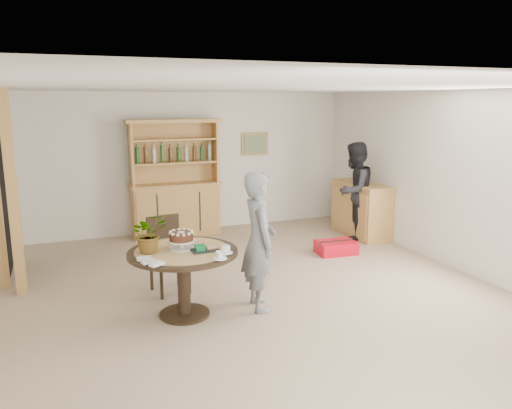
% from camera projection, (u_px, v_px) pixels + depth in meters
% --- Properties ---
extents(ground, '(7.00, 7.00, 0.00)m').
position_uv_depth(ground, '(259.00, 297.00, 6.08)').
color(ground, tan).
rests_on(ground, ground).
extents(room_shell, '(6.04, 7.04, 2.52)m').
position_uv_depth(room_shell, '(260.00, 155.00, 5.74)').
color(room_shell, white).
rests_on(room_shell, ground).
extents(pine_post, '(0.12, 0.12, 2.50)m').
position_uv_depth(pine_post, '(13.00, 195.00, 5.95)').
color(pine_post, tan).
rests_on(pine_post, ground).
extents(hutch, '(1.62, 0.54, 2.04)m').
position_uv_depth(hutch, '(175.00, 197.00, 8.79)').
color(hutch, tan).
rests_on(hutch, ground).
extents(sideboard, '(0.54, 1.26, 0.94)m').
position_uv_depth(sideboard, '(361.00, 209.00, 8.79)').
color(sideboard, tan).
rests_on(sideboard, ground).
extents(dining_table, '(1.20, 1.20, 0.76)m').
position_uv_depth(dining_table, '(183.00, 263.00, 5.45)').
color(dining_table, black).
rests_on(dining_table, ground).
extents(dining_chair, '(0.48, 0.48, 0.95)m').
position_uv_depth(dining_chair, '(167.00, 249.00, 6.22)').
color(dining_chair, black).
rests_on(dining_chair, ground).
extents(birthday_cake, '(0.30, 0.30, 0.20)m').
position_uv_depth(birthday_cake, '(181.00, 238.00, 5.44)').
color(birthday_cake, white).
rests_on(birthday_cake, dining_table).
extents(flower_vase, '(0.47, 0.44, 0.42)m').
position_uv_depth(flower_vase, '(149.00, 233.00, 5.30)').
color(flower_vase, '#3F7233').
rests_on(flower_vase, dining_table).
extents(gift_tray, '(0.30, 0.20, 0.08)m').
position_uv_depth(gift_tray, '(205.00, 249.00, 5.38)').
color(gift_tray, black).
rests_on(gift_tray, dining_table).
extents(coffee_cup_a, '(0.15, 0.15, 0.09)m').
position_uv_depth(coffee_cup_a, '(226.00, 249.00, 5.30)').
color(coffee_cup_a, white).
rests_on(coffee_cup_a, dining_table).
extents(coffee_cup_b, '(0.15, 0.15, 0.08)m').
position_uv_depth(coffee_cup_b, '(220.00, 256.00, 5.11)').
color(coffee_cup_b, white).
rests_on(coffee_cup_b, dining_table).
extents(napkins, '(0.24, 0.33, 0.03)m').
position_uv_depth(napkins, '(150.00, 261.00, 4.99)').
color(napkins, white).
rests_on(napkins, dining_table).
extents(teen_boy, '(0.44, 0.62, 1.59)m').
position_uv_depth(teen_boy, '(259.00, 241.00, 5.63)').
color(teen_boy, slate).
rests_on(teen_boy, ground).
extents(adult_person, '(1.02, 0.95, 1.67)m').
position_uv_depth(adult_person, '(354.00, 191.00, 8.52)').
color(adult_person, black).
rests_on(adult_person, ground).
extents(red_suitcase, '(0.63, 0.44, 0.21)m').
position_uv_depth(red_suitcase, '(336.00, 247.00, 7.80)').
color(red_suitcase, red).
rests_on(red_suitcase, ground).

